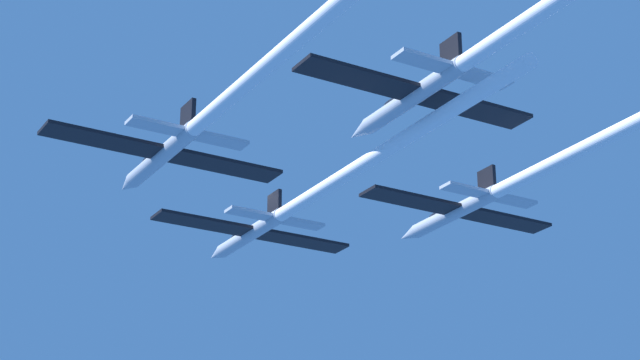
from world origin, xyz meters
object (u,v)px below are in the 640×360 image
(jet_slot, at_px, (530,19))
(jet_left_wing, at_px, (223,103))
(jet_lead, at_px, (314,194))
(jet_right_wing, at_px, (538,171))

(jet_slot, bearing_deg, jet_left_wing, 126.20)
(jet_lead, distance_m, jet_right_wing, 15.78)
(jet_left_wing, bearing_deg, jet_lead, 40.49)
(jet_lead, relative_size, jet_right_wing, 1.02)
(jet_right_wing, distance_m, jet_slot, 19.30)
(jet_lead, xyz_separation_m, jet_left_wing, (-12.18, -10.40, -0.06))
(jet_right_wing, relative_size, jet_slot, 0.92)
(jet_left_wing, bearing_deg, jet_slot, -53.80)
(jet_lead, height_order, jet_slot, jet_slot)
(jet_right_wing, xyz_separation_m, jet_slot, (-12.74, -14.45, 1.04))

